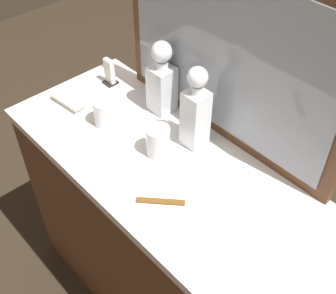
# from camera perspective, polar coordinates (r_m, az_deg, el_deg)

# --- Properties ---
(dresser) EXTENTS (1.26, 0.53, 0.90)m
(dresser) POSITION_cam_1_polar(r_m,az_deg,el_deg) (1.81, 0.00, -12.17)
(dresser) COLOR brown
(dresser) RESTS_ON ground_plane
(dresser_mirror) EXTENTS (0.89, 0.03, 0.62)m
(dresser_mirror) POSITION_cam_1_polar(r_m,az_deg,el_deg) (1.41, 7.54, 11.52)
(dresser_mirror) COLOR brown
(dresser_mirror) RESTS_ON dresser
(crystal_decanter_rear) EXTENTS (0.08, 0.08, 0.28)m
(crystal_decanter_rear) POSITION_cam_1_polar(r_m,az_deg,el_deg) (1.61, -0.78, 8.10)
(crystal_decanter_rear) COLOR white
(crystal_decanter_rear) RESTS_ON dresser
(crystal_decanter_far_left) EXTENTS (0.07, 0.07, 0.31)m
(crystal_decanter_far_left) POSITION_cam_1_polar(r_m,az_deg,el_deg) (1.46, 3.54, 4.11)
(crystal_decanter_far_left) COLOR white
(crystal_decanter_far_left) RESTS_ON dresser
(crystal_tumbler_rear) EXTENTS (0.08, 0.08, 0.10)m
(crystal_tumbler_rear) POSITION_cam_1_polar(r_m,az_deg,el_deg) (1.61, -8.14, 4.28)
(crystal_tumbler_rear) COLOR white
(crystal_tumbler_rear) RESTS_ON dresser
(crystal_tumbler_front) EXTENTS (0.08, 0.08, 0.11)m
(crystal_tumbler_front) POSITION_cam_1_polar(r_m,az_deg,el_deg) (1.47, -1.29, 0.64)
(crystal_tumbler_front) COLOR white
(crystal_tumbler_front) RESTS_ON dresser
(silver_brush_left) EXTENTS (0.15, 0.07, 0.02)m
(silver_brush_left) POSITION_cam_1_polar(r_m,az_deg,el_deg) (1.74, -12.71, 5.71)
(silver_brush_left) COLOR #B7A88C
(silver_brush_left) RESTS_ON dresser
(tortoiseshell_comb) EXTENTS (0.12, 0.12, 0.01)m
(tortoiseshell_comb) POSITION_cam_1_polar(r_m,az_deg,el_deg) (1.36, -0.97, -6.99)
(tortoiseshell_comb) COLOR brown
(tortoiseshell_comb) RESTS_ON dresser
(napkin_holder) EXTENTS (0.05, 0.05, 0.11)m
(napkin_holder) POSITION_cam_1_polar(r_m,az_deg,el_deg) (1.80, -7.50, 9.32)
(napkin_holder) COLOR black
(napkin_holder) RESTS_ON dresser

